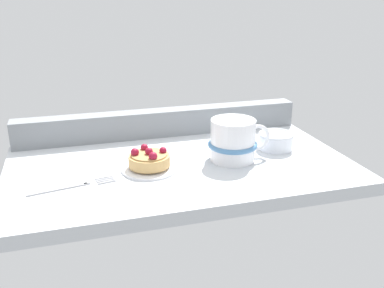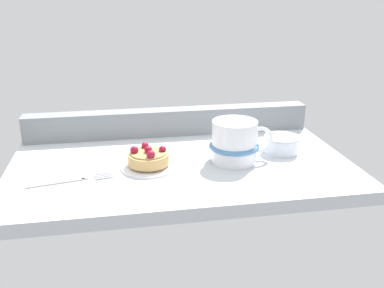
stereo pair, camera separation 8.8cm
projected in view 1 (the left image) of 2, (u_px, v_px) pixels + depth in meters
The scene contains 7 objects.
ground_plane at pixel (180, 168), 91.62cm from camera, with size 70.86×41.53×2.65cm, color silver.
window_rail_back at pixel (161, 123), 106.69cm from camera, with size 69.45×4.68×6.37cm, color gray.
dessert_plate at pixel (150, 168), 87.31cm from camera, with size 11.45×11.45×0.91cm.
raspberry_tart at pixel (149, 159), 86.66cm from camera, with size 8.32×8.32×3.81cm.
coffee_mug at pixel (233, 140), 91.01cm from camera, with size 13.74×10.53×8.88cm.
dessert_fork at pixel (73, 185), 79.73cm from camera, with size 16.08×4.55×0.60cm.
sugar_bowl at pixel (276, 140), 97.89cm from camera, with size 8.03×8.03×3.78cm.
Camera 1 is at (-21.16, -81.66, 34.87)cm, focal length 40.51 mm.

